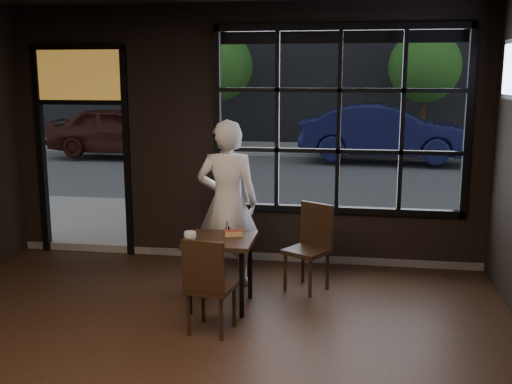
% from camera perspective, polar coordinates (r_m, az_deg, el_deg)
% --- Properties ---
extents(window_frame, '(3.06, 0.12, 2.28)m').
position_cam_1_polar(window_frame, '(7.34, 7.89, 6.72)').
color(window_frame, black).
rests_on(window_frame, ground).
extents(stained_transom, '(1.20, 0.06, 0.70)m').
position_cam_1_polar(stained_transom, '(8.11, -16.45, 10.67)').
color(stained_transom, orange).
rests_on(stained_transom, ground).
extents(street_asphalt, '(60.00, 41.00, 0.04)m').
position_cam_1_polar(street_asphalt, '(27.95, 6.48, 6.13)').
color(street_asphalt, '#545456').
rests_on(street_asphalt, ground).
extents(cafe_table, '(0.68, 0.68, 0.73)m').
position_cam_1_polar(cafe_table, '(6.18, -3.38, -7.63)').
color(cafe_table, black).
rests_on(cafe_table, floor).
extents(chair_near, '(0.46, 0.46, 0.92)m').
position_cam_1_polar(chair_near, '(5.57, -4.27, -8.74)').
color(chair_near, black).
rests_on(chair_near, floor).
extents(chair_window, '(0.57, 0.57, 0.95)m').
position_cam_1_polar(chair_window, '(6.62, 4.86, -5.36)').
color(chair_window, black).
rests_on(chair_window, floor).
extents(man, '(0.72, 0.51, 1.87)m').
position_cam_1_polar(man, '(6.71, -2.72, -1.05)').
color(man, silver).
rests_on(man, floor).
extents(hotdog, '(0.22, 0.15, 0.06)m').
position_cam_1_polar(hotdog, '(6.13, -2.17, -3.96)').
color(hotdog, tan).
rests_on(hotdog, cafe_table).
extents(cup, '(0.15, 0.15, 0.10)m').
position_cam_1_polar(cup, '(5.99, -6.30, -4.21)').
color(cup, silver).
rests_on(cup, cafe_table).
extents(navy_car, '(4.62, 1.91, 1.49)m').
position_cam_1_polar(navy_car, '(16.47, 12.26, 5.58)').
color(navy_car, '#131540').
rests_on(navy_car, street_asphalt).
extents(maroon_car, '(4.07, 1.67, 1.38)m').
position_cam_1_polar(maroon_car, '(17.54, -12.81, 5.70)').
color(maroon_car, '#3A1510').
rests_on(maroon_car, street_asphalt).
extents(tree_left, '(2.18, 2.18, 3.72)m').
position_cam_1_polar(tree_left, '(19.25, -3.63, 11.86)').
color(tree_left, '#332114').
rests_on(tree_left, street_asphalt).
extents(tree_right, '(2.16, 2.16, 3.68)m').
position_cam_1_polar(tree_right, '(19.03, 15.78, 11.40)').
color(tree_right, '#332114').
rests_on(tree_right, street_asphalt).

